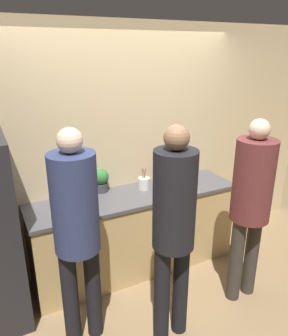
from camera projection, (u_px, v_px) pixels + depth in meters
name	position (u px, v px, depth m)	size (l,w,h in m)	color
ground_plane	(150.00, 284.00, 3.44)	(14.00, 14.00, 0.00)	#8C704C
wall_back	(123.00, 150.00, 3.54)	(5.20, 0.06, 2.60)	#D6BC8C
counter	(135.00, 231.00, 3.58)	(2.24, 0.62, 0.90)	tan
person_left	(76.00, 224.00, 2.45)	(0.35, 0.35, 1.83)	black
person_center	(174.00, 222.00, 2.48)	(0.33, 0.33, 1.84)	black
person_right	(251.00, 197.00, 2.94)	(0.36, 0.36, 1.78)	#38332D
fruit_bowl	(171.00, 179.00, 3.65)	(0.28, 0.28, 0.14)	#4C3323
utensil_crock	(144.00, 183.00, 3.51)	(0.12, 0.12, 0.24)	silver
bottle_red	(72.00, 201.00, 3.07)	(0.06, 0.06, 0.19)	red
bottle_clear	(79.00, 198.00, 3.18)	(0.07, 0.07, 0.16)	silver
cup_black	(63.00, 195.00, 3.28)	(0.09, 0.09, 0.09)	#28282D
potted_plant	(101.00, 180.00, 3.42)	(0.16, 0.16, 0.25)	#3D3D42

